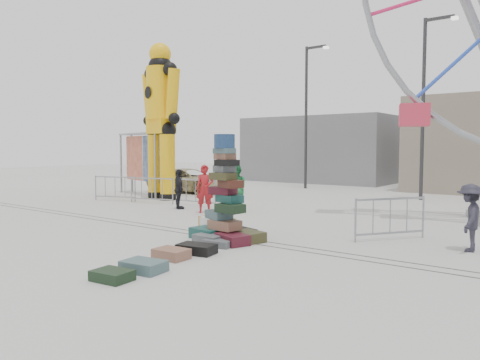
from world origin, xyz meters
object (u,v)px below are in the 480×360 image
Objects in this scene: barricade_wheel_front at (390,218)px; barricade_dummy_a at (115,188)px; steamer_trunk at (217,226)px; barricade_dummy_b at (152,190)px; suitcase_tower at (226,211)px; parked_suv at (189,181)px; lamp_post_left at (308,110)px; banner_scaffold at (142,148)px; lamp_post_right at (425,99)px; pedestrian_grey at (470,218)px; pedestrian_black at (179,189)px; pedestrian_green at (236,188)px; pedestrian_red at (205,189)px; barricade_dummy_c at (196,192)px; crash_test_dummy at (161,115)px.

barricade_dummy_a is at bearing 119.40° from barricade_wheel_front.
steamer_trunk is 7.65m from barricade_dummy_b.
suitcase_tower reaches higher than parked_suv.
barricade_dummy_a is at bearing -109.21° from lamp_post_left.
banner_scaffold reaches higher than parked_suv.
barricade_dummy_a is at bearing 174.50° from barricade_dummy_b.
lamp_post_left is 4.00× the size of barricade_dummy_a.
lamp_post_right is 10.83m from barricade_wheel_front.
suitcase_tower is 1.34× the size of barricade_dummy_a.
lamp_post_right reaches higher than pedestrian_grey.
pedestrian_black is 0.34× the size of parked_suv.
lamp_post_right reaches higher than steamer_trunk.
barricade_dummy_b is 4.52m from pedestrian_green.
pedestrian_black is at bearing -141.96° from pedestrian_green.
pedestrian_red is (6.49, -2.78, -1.43)m from banner_scaffold.
suitcase_tower reaches higher than barricade_dummy_a.
barricade_dummy_a is at bearing 173.18° from steamer_trunk.
lamp_post_left reaches higher than pedestrian_black.
banner_scaffold is 2.45× the size of pedestrian_green.
pedestrian_grey reaches higher than steamer_trunk.
suitcase_tower is 8.56m from barricade_dummy_b.
barricade_dummy_c is 2.50m from pedestrian_green.
pedestrian_black is (3.09, -2.02, -3.05)m from crash_test_dummy.
barricade_dummy_c is at bearing -87.99° from lamp_post_left.
parked_suv is at bearing 123.56° from crash_test_dummy.
crash_test_dummy is at bearing 110.47° from barricade_wheel_front.
pedestrian_black is at bearing -147.71° from parked_suv.
pedestrian_grey is at bearing 35.67° from suitcase_tower.
parked_suv is (-9.46, 8.68, -0.13)m from suitcase_tower.
parked_suv is at bearing 72.04° from barricade_dummy_a.
suitcase_tower is 6.34m from pedestrian_black.
barricade_dummy_a is (-9.38, 3.87, -0.20)m from suitcase_tower.
parked_suv is at bearing 151.23° from steamer_trunk.
crash_test_dummy is 4.74× the size of pedestrian_black.
pedestrian_grey is at bearing 10.07° from pedestrian_green.
barricade_dummy_c is at bearing -108.73° from pedestrian_grey.
steamer_trunk is 0.48× the size of barricade_dummy_a.
barricade_dummy_a is 1.00× the size of barricade_dummy_c.
pedestrian_grey is at bearing -24.82° from barricade_dummy_b.
barricade_wheel_front is at bearing -2.04° from crash_test_dummy.
suitcase_tower is 4.17m from barricade_wheel_front.
barricade_dummy_c is at bearing -0.48° from banner_scaffold.
steamer_trunk is 11.93m from parked_suv.
lamp_post_right is 1.00× the size of lamp_post_left.
suitcase_tower is 0.37× the size of crash_test_dummy.
barricade_dummy_b is at bearing -8.05° from barricade_dummy_a.
pedestrian_black is (2.22, -0.63, 0.21)m from barricade_dummy_b.
steamer_trunk is 0.55× the size of pedestrian_green.
pedestrian_black is at bearing -103.08° from pedestrian_grey.
barricade_wheel_front is (10.72, -1.69, 0.00)m from barricade_dummy_b.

